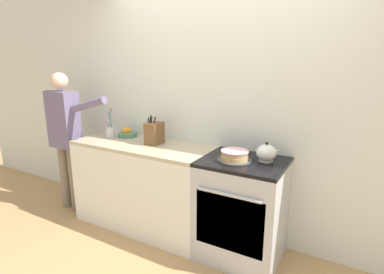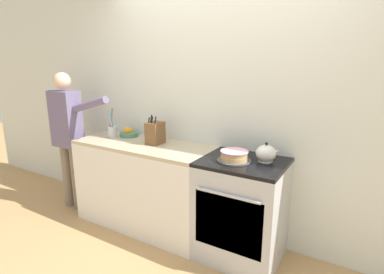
{
  "view_description": "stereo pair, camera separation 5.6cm",
  "coord_description": "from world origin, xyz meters",
  "px_view_note": "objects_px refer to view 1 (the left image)",
  "views": [
    {
      "loc": [
        1.18,
        -2.01,
        1.71
      ],
      "look_at": [
        -0.12,
        0.27,
        1.06
      ],
      "focal_mm": 28.0,
      "sensor_mm": 36.0,
      "label": 1
    },
    {
      "loc": [
        1.22,
        -1.98,
        1.71
      ],
      "look_at": [
        -0.12,
        0.27,
        1.06
      ],
      "focal_mm": 28.0,
      "sensor_mm": 36.0,
      "label": 2
    }
  ],
  "objects_px": {
    "layer_cake": "(235,156)",
    "fruit_bowl": "(127,133)",
    "stove_range": "(241,209)",
    "person_baker": "(65,131)",
    "knife_block": "(154,133)",
    "tea_kettle": "(266,153)",
    "utensil_crock": "(111,131)"
  },
  "relations": [
    {
      "from": "utensil_crock",
      "to": "tea_kettle",
      "type": "bearing_deg",
      "value": 1.77
    },
    {
      "from": "fruit_bowl",
      "to": "layer_cake",
      "type": "bearing_deg",
      "value": -8.41
    },
    {
      "from": "layer_cake",
      "to": "fruit_bowl",
      "type": "relative_size",
      "value": 1.39
    },
    {
      "from": "fruit_bowl",
      "to": "tea_kettle",
      "type": "bearing_deg",
      "value": -2.8
    },
    {
      "from": "stove_range",
      "to": "utensil_crock",
      "type": "bearing_deg",
      "value": 179.05
    },
    {
      "from": "utensil_crock",
      "to": "person_baker",
      "type": "bearing_deg",
      "value": -163.32
    },
    {
      "from": "stove_range",
      "to": "knife_block",
      "type": "height_order",
      "value": "knife_block"
    },
    {
      "from": "layer_cake",
      "to": "knife_block",
      "type": "distance_m",
      "value": 0.92
    },
    {
      "from": "stove_range",
      "to": "knife_block",
      "type": "relative_size",
      "value": 3.08
    },
    {
      "from": "layer_cake",
      "to": "person_baker",
      "type": "height_order",
      "value": "person_baker"
    },
    {
      "from": "knife_block",
      "to": "fruit_bowl",
      "type": "height_order",
      "value": "knife_block"
    },
    {
      "from": "knife_block",
      "to": "person_baker",
      "type": "distance_m",
      "value": 1.13
    },
    {
      "from": "tea_kettle",
      "to": "fruit_bowl",
      "type": "height_order",
      "value": "tea_kettle"
    },
    {
      "from": "person_baker",
      "to": "fruit_bowl",
      "type": "bearing_deg",
      "value": 33.0
    },
    {
      "from": "layer_cake",
      "to": "utensil_crock",
      "type": "distance_m",
      "value": 1.48
    },
    {
      "from": "knife_block",
      "to": "utensil_crock",
      "type": "bearing_deg",
      "value": -176.62
    },
    {
      "from": "utensil_crock",
      "to": "person_baker",
      "type": "xyz_separation_m",
      "value": [
        -0.54,
        -0.16,
        -0.02
      ]
    },
    {
      "from": "stove_range",
      "to": "fruit_bowl",
      "type": "xyz_separation_m",
      "value": [
        -1.42,
        0.16,
        0.5
      ]
    },
    {
      "from": "tea_kettle",
      "to": "utensil_crock",
      "type": "distance_m",
      "value": 1.71
    },
    {
      "from": "tea_kettle",
      "to": "layer_cake",
      "type": "bearing_deg",
      "value": -152.05
    },
    {
      "from": "stove_range",
      "to": "knife_block",
      "type": "distance_m",
      "value": 1.13
    },
    {
      "from": "stove_range",
      "to": "utensil_crock",
      "type": "distance_m",
      "value": 1.63
    },
    {
      "from": "layer_cake",
      "to": "fruit_bowl",
      "type": "height_order",
      "value": "fruit_bowl"
    },
    {
      "from": "tea_kettle",
      "to": "fruit_bowl",
      "type": "bearing_deg",
      "value": 177.2
    },
    {
      "from": "utensil_crock",
      "to": "person_baker",
      "type": "distance_m",
      "value": 0.57
    },
    {
      "from": "fruit_bowl",
      "to": "person_baker",
      "type": "bearing_deg",
      "value": -156.1
    },
    {
      "from": "stove_range",
      "to": "person_baker",
      "type": "relative_size",
      "value": 0.56
    },
    {
      "from": "utensil_crock",
      "to": "knife_block",
      "type": "bearing_deg",
      "value": 3.38
    },
    {
      "from": "tea_kettle",
      "to": "fruit_bowl",
      "type": "xyz_separation_m",
      "value": [
        -1.59,
        0.08,
        -0.03
      ]
    },
    {
      "from": "stove_range",
      "to": "fruit_bowl",
      "type": "relative_size",
      "value": 4.41
    },
    {
      "from": "tea_kettle",
      "to": "knife_block",
      "type": "xyz_separation_m",
      "value": [
        -1.14,
        -0.02,
        0.04
      ]
    },
    {
      "from": "layer_cake",
      "to": "fruit_bowl",
      "type": "xyz_separation_m",
      "value": [
        -1.36,
        0.2,
        0.0
      ]
    }
  ]
}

